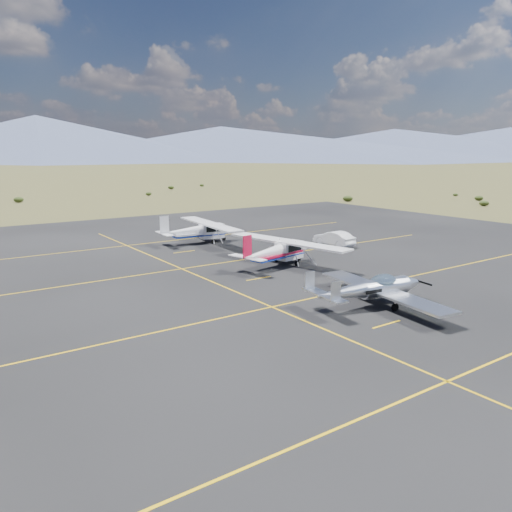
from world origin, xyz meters
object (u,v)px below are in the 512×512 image
object	(u,v)px
aircraft_low_wing	(373,289)
aircraft_plain	(199,230)
aircraft_cessna	(278,250)
sedan	(334,238)

from	to	relation	value
aircraft_low_wing	aircraft_plain	world-z (taller)	aircraft_plain
aircraft_cessna	sedan	distance (m)	9.80
aircraft_plain	sedan	distance (m)	12.40
aircraft_cessna	sedan	world-z (taller)	aircraft_cessna
aircraft_low_wing	aircraft_cessna	size ratio (longest dim) A/B	0.90
sedan	aircraft_plain	bearing A→B (deg)	-44.41
aircraft_plain	aircraft_low_wing	bearing A→B (deg)	-88.40
aircraft_low_wing	aircraft_cessna	distance (m)	10.83
aircraft_plain	sedan	size ratio (longest dim) A/B	2.70
aircraft_low_wing	sedan	distance (m)	17.89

